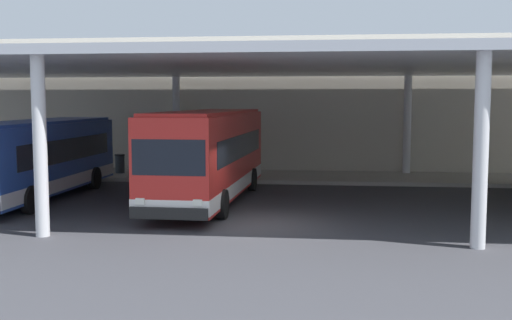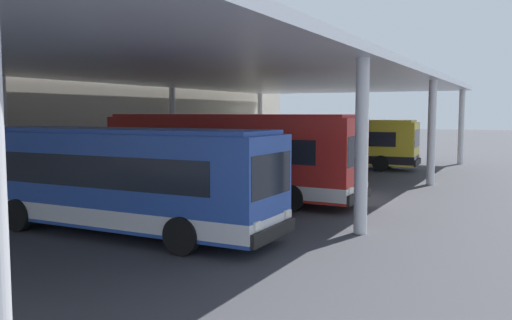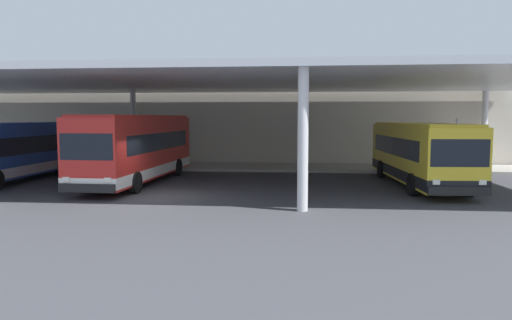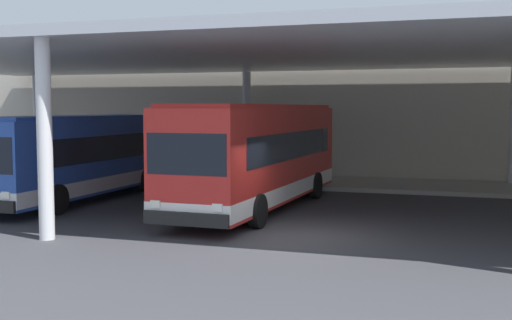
{
  "view_description": "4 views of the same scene",
  "coord_description": "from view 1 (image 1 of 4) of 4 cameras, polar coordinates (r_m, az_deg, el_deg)",
  "views": [
    {
      "loc": [
        2.19,
        -19.46,
        3.97
      ],
      "look_at": [
        -0.51,
        2.93,
        1.79
      ],
      "focal_mm": 43.36,
      "sensor_mm": 36.0,
      "label": 1
    },
    {
      "loc": [
        -21.69,
        -7.02,
        3.63
      ],
      "look_at": [
        -2.29,
        3.07,
        1.69
      ],
      "focal_mm": 37.44,
      "sensor_mm": 36.0,
      "label": 2
    },
    {
      "loc": [
        6.12,
        -19.52,
        3.45
      ],
      "look_at": [
        3.85,
        3.51,
        1.32
      ],
      "focal_mm": 32.55,
      "sensor_mm": 36.0,
      "label": 3
    },
    {
      "loc": [
        4.36,
        -16.68,
        3.46
      ],
      "look_at": [
        -2.27,
        3.25,
        1.76
      ],
      "focal_mm": 45.28,
      "sensor_mm": 36.0,
      "label": 4
    }
  ],
  "objects": [
    {
      "name": "trash_bin",
      "position": [
        33.11,
        -12.45,
        -0.32
      ],
      "size": [
        0.52,
        0.52,
        0.98
      ],
      "color": "#33383D",
      "rests_on": "platform_kerb"
    },
    {
      "name": "canopy_shelter",
      "position": [
        25.09,
        1.89,
        8.58
      ],
      "size": [
        40.0,
        17.0,
        5.55
      ],
      "color": "silver",
      "rests_on": "ground"
    },
    {
      "name": "platform_kerb",
      "position": [
        31.52,
        2.85,
        -1.56
      ],
      "size": [
        42.0,
        4.5,
        0.18
      ],
      "primitive_type": "cube",
      "color": "#A39E93",
      "rests_on": "ground"
    },
    {
      "name": "station_building_facade",
      "position": [
        34.53,
        3.26,
        5.11
      ],
      "size": [
        48.0,
        1.6,
        7.46
      ],
      "primitive_type": "cube",
      "color": "beige",
      "rests_on": "ground"
    },
    {
      "name": "ground_plane",
      "position": [
        19.98,
        0.46,
        -5.94
      ],
      "size": [
        200.0,
        200.0,
        0.0
      ],
      "primitive_type": "plane",
      "color": "#3D3D42"
    },
    {
      "name": "bench_waiting",
      "position": [
        34.44,
        -17.22,
        -0.24
      ],
      "size": [
        1.8,
        0.45,
        0.92
      ],
      "color": "#4C515B",
      "rests_on": "platform_kerb"
    },
    {
      "name": "bus_nearest_bay",
      "position": [
        26.37,
        -19.45,
        0.17
      ],
      "size": [
        2.77,
        10.54,
        3.17
      ],
      "color": "#284CA8",
      "rests_on": "ground"
    },
    {
      "name": "bus_second_bay",
      "position": [
        24.25,
        -4.32,
        0.47
      ],
      "size": [
        2.94,
        11.39,
        3.57
      ],
      "color": "red",
      "rests_on": "ground"
    }
  ]
}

